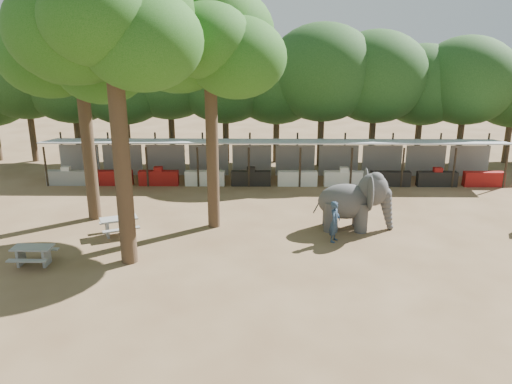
{
  "coord_description": "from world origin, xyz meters",
  "views": [
    {
      "loc": [
        -0.73,
        -16.15,
        8.47
      ],
      "look_at": [
        -1.0,
        5.0,
        2.0
      ],
      "focal_mm": 35.0,
      "sensor_mm": 36.0,
      "label": 1
    }
  ],
  "objects_px": {
    "yard_tree_left": "(77,46)",
    "handler": "(335,222)",
    "picnic_table_far": "(119,224)",
    "picnic_table_near": "(33,253)",
    "yard_tree_back": "(207,38)",
    "yard_tree_center": "(108,18)",
    "elephant": "(355,201)"
  },
  "relations": [
    {
      "from": "yard_tree_left",
      "to": "handler",
      "type": "relative_size",
      "value": 6.02
    },
    {
      "from": "picnic_table_far",
      "to": "picnic_table_near",
      "type": "bearing_deg",
      "value": -152.04
    },
    {
      "from": "yard_tree_left",
      "to": "yard_tree_back",
      "type": "relative_size",
      "value": 0.97
    },
    {
      "from": "picnic_table_far",
      "to": "yard_tree_back",
      "type": "bearing_deg",
      "value": -6.03
    },
    {
      "from": "handler",
      "to": "picnic_table_far",
      "type": "relative_size",
      "value": 0.89
    },
    {
      "from": "yard_tree_left",
      "to": "yard_tree_center",
      "type": "distance_m",
      "value": 5.92
    },
    {
      "from": "yard_tree_center",
      "to": "yard_tree_back",
      "type": "distance_m",
      "value": 5.04
    },
    {
      "from": "picnic_table_far",
      "to": "yard_tree_left",
      "type": "bearing_deg",
      "value": 105.62
    },
    {
      "from": "yard_tree_left",
      "to": "handler",
      "type": "xyz_separation_m",
      "value": [
        11.57,
        -3.0,
        -7.28
      ]
    },
    {
      "from": "yard_tree_back",
      "to": "elephant",
      "type": "relative_size",
      "value": 3.16
    },
    {
      "from": "yard_tree_back",
      "to": "elephant",
      "type": "xyz_separation_m",
      "value": [
        6.69,
        -0.45,
        -7.17
      ]
    },
    {
      "from": "elephant",
      "to": "picnic_table_near",
      "type": "height_order",
      "value": "elephant"
    },
    {
      "from": "yard_tree_left",
      "to": "picnic_table_near",
      "type": "height_order",
      "value": "yard_tree_left"
    },
    {
      "from": "handler",
      "to": "picnic_table_near",
      "type": "relative_size",
      "value": 1.19
    },
    {
      "from": "yard_tree_center",
      "to": "picnic_table_near",
      "type": "relative_size",
      "value": 7.82
    },
    {
      "from": "elephant",
      "to": "picnic_table_far",
      "type": "height_order",
      "value": "elephant"
    },
    {
      "from": "elephant",
      "to": "picnic_table_near",
      "type": "xyz_separation_m",
      "value": [
        -13.22,
        -4.1,
        -0.87
      ]
    },
    {
      "from": "yard_tree_center",
      "to": "yard_tree_back",
      "type": "height_order",
      "value": "yard_tree_center"
    },
    {
      "from": "yard_tree_back",
      "to": "handler",
      "type": "height_order",
      "value": "yard_tree_back"
    },
    {
      "from": "elephant",
      "to": "handler",
      "type": "xyz_separation_m",
      "value": [
        -1.12,
        -1.55,
        -0.46
      ]
    },
    {
      "from": "yard_tree_left",
      "to": "yard_tree_back",
      "type": "height_order",
      "value": "yard_tree_back"
    },
    {
      "from": "yard_tree_left",
      "to": "yard_tree_back",
      "type": "xyz_separation_m",
      "value": [
        6.0,
        -1.0,
        0.34
      ]
    },
    {
      "from": "yard_tree_left",
      "to": "yard_tree_back",
      "type": "bearing_deg",
      "value": -9.46
    },
    {
      "from": "yard_tree_left",
      "to": "picnic_table_far",
      "type": "xyz_separation_m",
      "value": [
        1.95,
        -2.34,
        -7.67
      ]
    },
    {
      "from": "picnic_table_near",
      "to": "elephant",
      "type": "bearing_deg",
      "value": 17.86
    },
    {
      "from": "yard_tree_left",
      "to": "picnic_table_far",
      "type": "bearing_deg",
      "value": -50.09
    },
    {
      "from": "yard_tree_back",
      "to": "picnic_table_near",
      "type": "xyz_separation_m",
      "value": [
        -6.53,
        -4.55,
        -8.04
      ]
    },
    {
      "from": "yard_tree_back",
      "to": "yard_tree_center",
      "type": "bearing_deg",
      "value": -126.86
    },
    {
      "from": "handler",
      "to": "picnic_table_near",
      "type": "height_order",
      "value": "handler"
    },
    {
      "from": "handler",
      "to": "picnic_table_far",
      "type": "xyz_separation_m",
      "value": [
        -9.61,
        0.66,
        -0.39
      ]
    },
    {
      "from": "yard_tree_center",
      "to": "elephant",
      "type": "distance_m",
      "value": 12.96
    },
    {
      "from": "elephant",
      "to": "picnic_table_near",
      "type": "bearing_deg",
      "value": -159.95
    }
  ]
}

